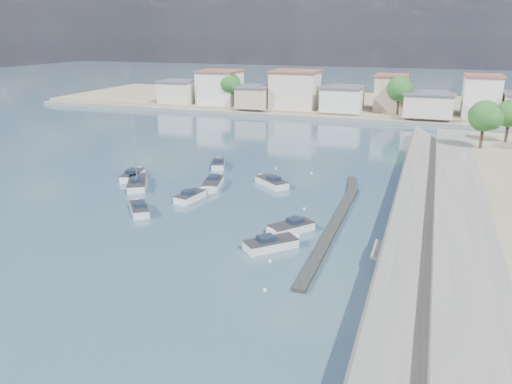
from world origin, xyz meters
TOP-DOWN VIEW (x-y plane):
  - ground at (0.00, 40.00)m, footprint 400.00×400.00m
  - seawall_walkway at (18.50, 13.00)m, footprint 5.00×90.00m
  - breakwater at (6.90, 12.69)m, footprint 2.00×31.02m
  - far_shore_land at (0.00, 92.00)m, footprint 160.00×40.00m
  - far_shore_quay at (0.00, 71.00)m, footprint 160.00×2.50m
  - far_town at (10.71, 76.92)m, footprint 113.01×12.80m
  - shore_trees at (8.34, 68.11)m, footprint 74.56×38.32m
  - motorboat_a at (-13.04, 7.89)m, footprint 3.79×4.19m
  - motorboat_b at (-9.75, 13.46)m, footprint 2.28×4.62m
  - motorboat_c at (-3.06, 21.76)m, footprint 4.94×4.51m
  - motorboat_d at (3.21, 7.85)m, footprint 4.16×4.58m
  - motorboat_e at (-20.78, 18.92)m, footprint 2.97×5.37m
  - motorboat_f at (-12.63, 27.65)m, footprint 3.06×4.69m
  - motorboat_g at (-9.42, 18.53)m, footprint 2.97×5.57m
  - motorboat_h at (2.91, 3.93)m, footprint 4.60×4.56m
  - sailboat at (-18.40, 16.08)m, footprint 4.80×6.43m
  - mooring_buoys at (3.34, 14.49)m, footprint 17.96×32.85m

SIDE VIEW (x-z plane):
  - ground at x=0.00m, z-range 0.00..0.00m
  - mooring_buoys at x=3.34m, z-range -0.11..0.21m
  - breakwater at x=6.90m, z-range 0.00..0.35m
  - motorboat_d at x=3.21m, z-range -0.36..1.12m
  - motorboat_b at x=-9.75m, z-range -0.36..1.12m
  - motorboat_f at x=-12.63m, z-range -0.36..1.12m
  - motorboat_e at x=-20.78m, z-range -0.36..1.12m
  - motorboat_h at x=2.91m, z-range -0.36..1.12m
  - motorboat_a at x=-13.04m, z-range -0.36..1.12m
  - motorboat_c at x=-3.06m, z-range -0.36..1.12m
  - motorboat_g at x=-9.42m, z-range -0.36..1.12m
  - far_shore_quay at x=0.00m, z-range 0.00..0.80m
  - sailboat at x=-18.40m, z-range -4.09..4.91m
  - far_shore_land at x=0.00m, z-range 0.00..1.40m
  - seawall_walkway at x=18.50m, z-range 0.00..1.80m
  - far_town at x=10.71m, z-range 0.76..9.11m
  - shore_trees at x=8.34m, z-range 2.26..10.18m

